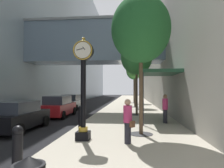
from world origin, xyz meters
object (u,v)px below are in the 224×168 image
street_clock (83,83)px  street_tree_mid_near (137,57)px  street_tree_near (141,29)px  car_white_mid (72,102)px  car_red_near (58,107)px  pedestrian_walking (128,120)px  car_black_far (19,116)px  street_tree_mid_far (135,68)px  street_tree_far (134,71)px  bollard_third (80,116)px  bollard_nearest (17,149)px  pedestrian_by_clock (165,108)px

street_clock → street_tree_mid_near: 9.27m
street_tree_near → car_white_mid: street_tree_near is taller
car_red_near → pedestrian_walking: bearing=-54.8°
car_black_far → street_tree_mid_far: bearing=64.6°
street_tree_far → bollard_third: bearing=-99.0°
street_tree_near → street_tree_far: size_ratio=1.03×
bollard_third → street_tree_near: street_tree_near is taller
bollard_nearest → bollard_third: (0.00, 6.23, 0.00)m
bollard_nearest → pedestrian_by_clock: pedestrian_by_clock is taller
bollard_third → car_red_near: car_red_near is taller
bollard_nearest → car_black_far: car_black_far is taller
bollard_third → street_tree_far: size_ratio=0.19×
car_black_far → street_tree_near: bearing=-7.4°
bollard_third → street_tree_near: (3.25, -1.35, 4.32)m
bollard_third → street_tree_near: 5.57m
pedestrian_walking → street_tree_mid_far: bearing=87.9°
street_tree_mid_far → pedestrian_walking: bearing=-92.1°
pedestrian_by_clock → car_red_near: pedestrian_by_clock is taller
car_red_near → street_tree_far: bearing=67.4°
pedestrian_by_clock → car_white_mid: bearing=132.8°
street_tree_mid_near → street_tree_far: (0.00, 14.61, 0.17)m
street_tree_mid_near → car_red_near: size_ratio=1.38×
street_tree_far → street_tree_mid_near: bearing=-90.0°
street_tree_near → car_black_far: 7.88m
car_black_far → street_tree_far: bearing=72.8°
street_tree_mid_near → pedestrian_walking: street_tree_mid_near is taller
bollard_nearest → car_white_mid: 18.01m
car_white_mid → street_tree_near: bearing=-60.8°
street_clock → street_tree_mid_far: street_tree_mid_far is taller
street_clock → bollard_third: size_ratio=3.54×
bollard_third → pedestrian_by_clock: 5.26m
street_clock → street_tree_near: street_tree_near is taller
pedestrian_by_clock → car_black_far: (-8.18, -2.41, -0.32)m
street_tree_far → pedestrian_walking: size_ratio=3.70×
pedestrian_walking → car_black_far: size_ratio=0.41×
bollard_nearest → car_white_mid: size_ratio=0.28×
street_clock → car_black_far: street_clock is taller
street_tree_mid_near → street_tree_near: bearing=-90.0°
bollard_nearest → pedestrian_walking: size_ratio=0.71×
bollard_nearest → bollard_third: size_ratio=1.00×
bollard_nearest → street_clock: bearing=77.7°
street_tree_mid_far → pedestrian_walking: 16.74m
car_red_near → bollard_nearest: bearing=-74.5°
street_clock → street_tree_near: 3.80m
street_tree_near → car_black_far: size_ratio=1.57×
street_clock → bollard_third: bearing=106.5°
street_tree_mid_near → street_tree_mid_far: size_ratio=1.07×
car_red_near → car_white_mid: bearing=96.3°
bollard_third → street_tree_far: street_tree_far is taller
street_clock → pedestrian_by_clock: (4.12, 4.55, -1.40)m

